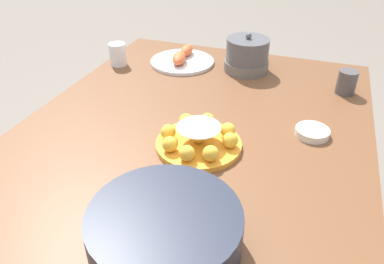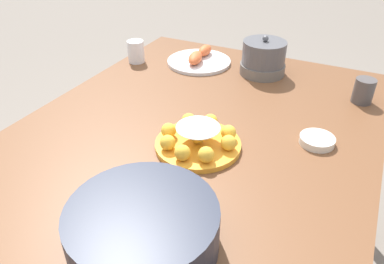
{
  "view_description": "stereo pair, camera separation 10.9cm",
  "coord_description": "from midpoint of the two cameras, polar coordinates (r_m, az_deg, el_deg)",
  "views": [
    {
      "loc": [
        0.87,
        0.33,
        1.38
      ],
      "look_at": [
        0.01,
        0.02,
        0.79
      ],
      "focal_mm": 35.0,
      "sensor_mm": 36.0,
      "label": 1
    },
    {
      "loc": [
        0.83,
        0.43,
        1.38
      ],
      "look_at": [
        0.01,
        0.02,
        0.79
      ],
      "focal_mm": 35.0,
      "sensor_mm": 36.0,
      "label": 2
    }
  ],
  "objects": [
    {
      "name": "warming_pot",
      "position": [
        1.56,
        6.38,
        11.5
      ],
      "size": [
        0.18,
        0.18,
        0.16
      ],
      "color": "#66605B",
      "rests_on": "dining_table"
    },
    {
      "name": "dining_table",
      "position": [
        1.17,
        -3.63,
        -4.46
      ],
      "size": [
        1.56,
        1.08,
        0.75
      ],
      "color": "brown",
      "rests_on": "ground_plane"
    },
    {
      "name": "cup_near",
      "position": [
        1.66,
        -13.14,
        11.41
      ],
      "size": [
        0.07,
        0.07,
        0.09
      ],
      "color": "white",
      "rests_on": "dining_table"
    },
    {
      "name": "seafood_platter",
      "position": [
        1.65,
        -3.43,
        10.92
      ],
      "size": [
        0.27,
        0.27,
        0.06
      ],
      "color": "silver",
      "rests_on": "dining_table"
    },
    {
      "name": "serving_bowl",
      "position": [
        0.79,
        -8.22,
        -14.81
      ],
      "size": [
        0.32,
        0.32,
        0.1
      ],
      "color": "#232838",
      "rests_on": "dining_table"
    },
    {
      "name": "cake_plate",
      "position": [
        1.08,
        -1.86,
        -1.18
      ],
      "size": [
        0.25,
        0.25,
        0.08
      ],
      "color": "gold",
      "rests_on": "dining_table"
    },
    {
      "name": "sauce_bowl",
      "position": [
        1.18,
        15.38,
        -0.06
      ],
      "size": [
        0.1,
        0.1,
        0.02
      ],
      "color": "silver",
      "rests_on": "dining_table"
    },
    {
      "name": "cup_far",
      "position": [
        1.46,
        20.57,
        7.07
      ],
      "size": [
        0.07,
        0.07,
        0.09
      ],
      "color": "#4C4747",
      "rests_on": "dining_table"
    }
  ]
}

